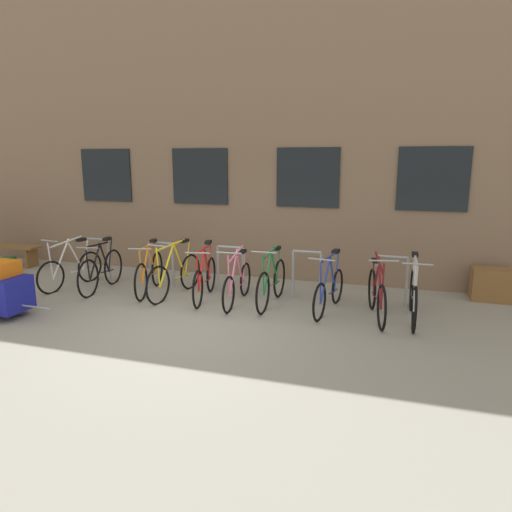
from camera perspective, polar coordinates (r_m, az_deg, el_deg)
ground_plane at (r=7.36m, az=-8.24°, el=-8.49°), size 42.00×42.00×0.00m
storefront_building at (r=13.17m, az=4.24°, el=15.12°), size 28.00×6.84×6.59m
bike_rack at (r=8.89m, az=-3.21°, el=-1.11°), size 6.57×0.05×0.92m
bicycle_yellow at (r=8.84m, az=-10.03°, el=-2.37°), size 0.44×1.81×1.09m
bicycle_pink at (r=8.27m, az=-2.32°, el=-3.41°), size 0.44×1.70×1.05m
bicycle_black at (r=9.59m, az=-18.67°, el=-1.71°), size 0.44×1.71×1.03m
bicycle_silver at (r=7.83m, az=18.96°, el=-4.70°), size 0.44×1.81×1.06m
bicycle_blue at (r=7.94m, az=9.07°, el=-4.19°), size 0.44×1.67×1.03m
bicycle_green at (r=8.19m, az=1.96°, el=-3.32°), size 0.44×1.77×1.07m
bicycle_orange at (r=9.16m, az=-13.10°, el=-2.04°), size 0.55×1.74×1.01m
bicycle_white at (r=10.03m, az=-22.00°, el=-1.51°), size 0.44×1.65×1.06m
bicycle_red at (r=8.57m, az=-6.38°, el=-2.80°), size 0.48×1.72×1.06m
bicycle_maroon at (r=7.74m, az=14.77°, el=-4.70°), size 0.50×1.71×1.09m
wooden_bench at (r=12.77m, az=-28.45°, el=0.62°), size 1.74×0.40×0.50m
backpack at (r=11.55m, az=-28.36°, el=-1.17°), size 0.29×0.21×0.44m
planter_box at (r=9.47m, az=27.23°, el=-3.18°), size 0.70×0.44×0.60m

